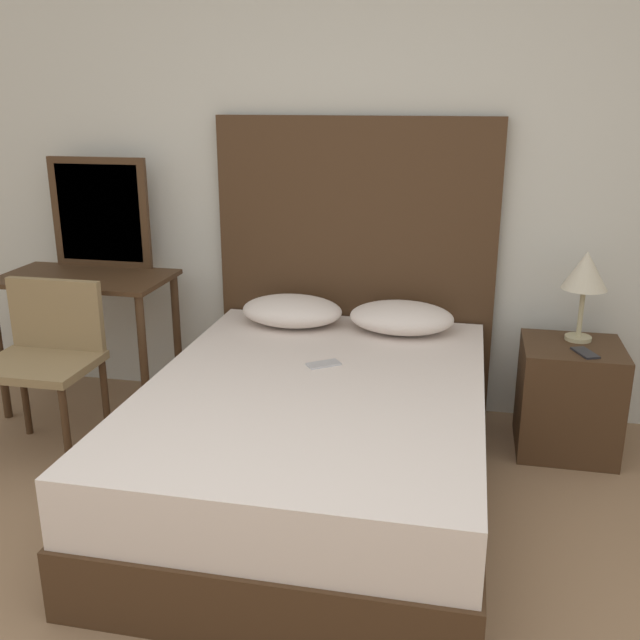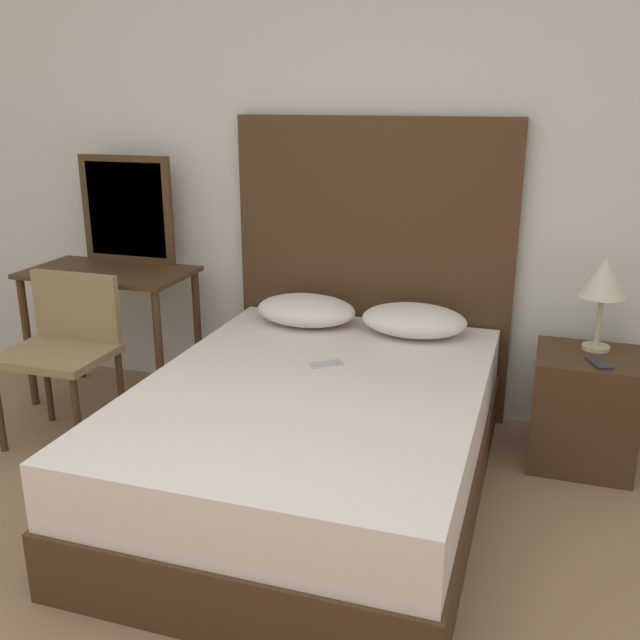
% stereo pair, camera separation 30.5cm
% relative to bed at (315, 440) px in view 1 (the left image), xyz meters
% --- Properties ---
extents(wall_back, '(10.00, 0.06, 2.70)m').
position_rel_bed_xyz_m(wall_back, '(0.02, 1.09, 1.08)').
color(wall_back, silver).
rests_on(wall_back, ground_plane).
extents(bed, '(1.44, 1.98, 0.54)m').
position_rel_bed_xyz_m(bed, '(0.00, 0.00, 0.00)').
color(bed, '#422B19').
rests_on(bed, ground_plane).
extents(headboard, '(1.51, 0.05, 1.61)m').
position_rel_bed_xyz_m(headboard, '(0.00, 1.01, 0.54)').
color(headboard, '#422B19').
rests_on(headboard, ground_plane).
extents(pillow_left, '(0.53, 0.37, 0.16)m').
position_rel_bed_xyz_m(pillow_left, '(-0.29, 0.75, 0.35)').
color(pillow_left, silver).
rests_on(pillow_left, bed).
extents(pillow_right, '(0.53, 0.37, 0.16)m').
position_rel_bed_xyz_m(pillow_right, '(0.29, 0.75, 0.35)').
color(pillow_right, silver).
rests_on(pillow_right, bed).
extents(phone_on_bed, '(0.16, 0.15, 0.01)m').
position_rel_bed_xyz_m(phone_on_bed, '(-0.01, 0.21, 0.28)').
color(phone_on_bed, '#B7B7BC').
rests_on(phone_on_bed, bed).
extents(nightstand, '(0.47, 0.45, 0.55)m').
position_rel_bed_xyz_m(nightstand, '(1.13, 0.68, 0.01)').
color(nightstand, '#422B19').
rests_on(nightstand, ground_plane).
extents(table_lamp, '(0.22, 0.22, 0.45)m').
position_rel_bed_xyz_m(table_lamp, '(1.16, 0.77, 0.62)').
color(table_lamp, tan).
rests_on(table_lamp, nightstand).
extents(phone_on_nightstand, '(0.12, 0.17, 0.01)m').
position_rel_bed_xyz_m(phone_on_nightstand, '(1.17, 0.57, 0.29)').
color(phone_on_nightstand, '#232328').
rests_on(phone_on_nightstand, nightstand).
extents(vanity_desk, '(0.92, 0.52, 0.78)m').
position_rel_bed_xyz_m(vanity_desk, '(-1.42, 0.65, 0.37)').
color(vanity_desk, '#422B19').
rests_on(vanity_desk, ground_plane).
extents(vanity_mirror, '(0.58, 0.03, 0.61)m').
position_rel_bed_xyz_m(vanity_mirror, '(-1.42, 0.88, 0.81)').
color(vanity_mirror, '#422B19').
rests_on(vanity_mirror, vanity_desk).
extents(chair, '(0.52, 0.43, 0.85)m').
position_rel_bed_xyz_m(chair, '(-1.38, 0.17, 0.25)').
color(chair, olive).
rests_on(chair, ground_plane).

